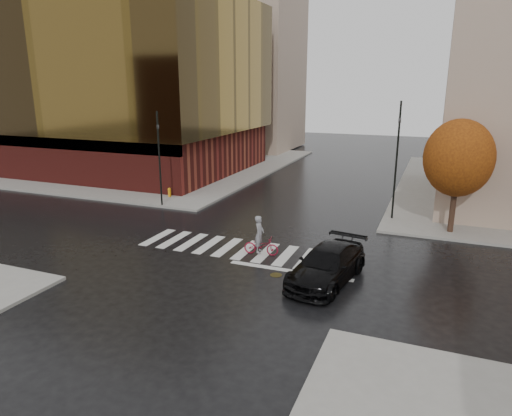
% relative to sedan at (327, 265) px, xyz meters
% --- Properties ---
extents(ground, '(120.00, 120.00, 0.00)m').
position_rel_sedan_xyz_m(ground, '(-4.87, 1.80, -0.78)').
color(ground, black).
rests_on(ground, ground).
extents(sidewalk_nw, '(30.00, 30.00, 0.15)m').
position_rel_sedan_xyz_m(sidewalk_nw, '(-25.87, 22.80, -0.70)').
color(sidewalk_nw, gray).
rests_on(sidewalk_nw, ground).
extents(crosswalk, '(12.00, 3.00, 0.01)m').
position_rel_sedan_xyz_m(crosswalk, '(-4.87, 2.30, -0.77)').
color(crosswalk, silver).
rests_on(crosswalk, ground).
extents(office_glass, '(27.00, 19.00, 16.00)m').
position_rel_sedan_xyz_m(office_glass, '(-26.87, 19.79, 7.50)').
color(office_glass, maroon).
rests_on(office_glass, sidewalk_nw).
extents(building_nw_far, '(14.00, 12.00, 20.00)m').
position_rel_sedan_xyz_m(building_nw_far, '(-20.87, 38.80, 9.37)').
color(building_nw_far, tan).
rests_on(building_nw_far, sidewalk_nw).
extents(tree_ne_a, '(3.80, 3.80, 6.50)m').
position_rel_sedan_xyz_m(tree_ne_a, '(5.13, 9.20, 3.68)').
color(tree_ne_a, black).
rests_on(tree_ne_a, sidewalk_ne).
extents(sedan, '(3.04, 5.66, 1.56)m').
position_rel_sedan_xyz_m(sedan, '(0.00, 0.00, 0.00)').
color(sedan, black).
rests_on(sedan, ground).
extents(cyclist, '(1.86, 0.81, 2.05)m').
position_rel_sedan_xyz_m(cyclist, '(-3.93, 1.98, -0.08)').
color(cyclist, maroon).
rests_on(cyclist, ground).
extents(traffic_light_nw, '(0.18, 0.16, 6.54)m').
position_rel_sedan_xyz_m(traffic_light_nw, '(-13.87, 8.10, 3.02)').
color(traffic_light_nw, black).
rests_on(traffic_light_nw, sidewalk_nw).
extents(traffic_light_ne, '(0.20, 0.22, 7.35)m').
position_rel_sedan_xyz_m(traffic_light_ne, '(1.69, 10.80, 3.56)').
color(traffic_light_ne, black).
rests_on(traffic_light_ne, sidewalk_ne).
extents(fire_hydrant, '(0.25, 0.25, 0.69)m').
position_rel_sedan_xyz_m(fire_hydrant, '(-14.67, 10.39, -0.25)').
color(fire_hydrant, orange).
rests_on(fire_hydrant, sidewalk_nw).
extents(manhole, '(0.65, 0.65, 0.01)m').
position_rel_sedan_xyz_m(manhole, '(-2.31, -0.20, -0.77)').
color(manhole, '#423817').
rests_on(manhole, ground).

